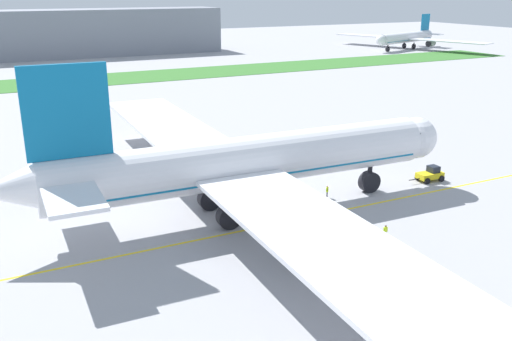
# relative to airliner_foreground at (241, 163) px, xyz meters

# --- Properties ---
(ground_plane) EXTENTS (600.00, 600.00, 0.00)m
(ground_plane) POSITION_rel_airliner_foreground_xyz_m (4.76, -3.65, -6.50)
(ground_plane) COLOR #9E9EA3
(ground_plane) RESTS_ON ground
(apron_taxi_line) EXTENTS (280.00, 0.36, 0.01)m
(apron_taxi_line) POSITION_rel_airliner_foreground_xyz_m (4.76, -4.41, -6.50)
(apron_taxi_line) COLOR yellow
(apron_taxi_line) RESTS_ON ground
(grass_median_strip) EXTENTS (320.00, 24.00, 0.10)m
(grass_median_strip) POSITION_rel_airliner_foreground_xyz_m (4.76, 113.24, -6.45)
(grass_median_strip) COLOR #38722D
(grass_median_strip) RESTS_ON ground
(airliner_foreground) EXTENTS (57.60, 91.06, 19.16)m
(airliner_foreground) POSITION_rel_airliner_foreground_xyz_m (0.00, 0.00, 0.00)
(airliner_foreground) COLOR white
(airliner_foreground) RESTS_ON ground
(pushback_tug) EXTENTS (5.56, 2.36, 2.14)m
(pushback_tug) POSITION_rel_airliner_foreground_xyz_m (29.33, -0.78, -5.54)
(pushback_tug) COLOR yellow
(pushback_tug) RESTS_ON ground
(ground_crew_wingwalker_port) EXTENTS (0.55, 0.24, 1.57)m
(ground_crew_wingwalker_port) POSITION_rel_airliner_foreground_xyz_m (11.13, -13.27, -5.55)
(ground_crew_wingwalker_port) COLOR black
(ground_crew_wingwalker_port) RESTS_ON ground
(ground_crew_marshaller_front) EXTENTS (0.48, 0.49, 1.69)m
(ground_crew_marshaller_front) POSITION_rel_airliner_foreground_xyz_m (12.39, 0.05, -5.48)
(ground_crew_marshaller_front) COLOR black
(ground_crew_marshaller_front) RESTS_ON ground
(ground_crew_wingwalker_starboard) EXTENTS (0.40, 0.58, 1.74)m
(ground_crew_wingwalker_starboard) POSITION_rel_airliner_foreground_xyz_m (3.76, 2.35, -5.45)
(ground_crew_wingwalker_starboard) COLOR black
(ground_crew_wingwalker_starboard) RESTS_ON ground
(parked_airliner_far_centre) EXTENTS (44.37, 71.99, 14.62)m
(parked_airliner_far_centre) POSITION_rel_airliner_foreground_xyz_m (147.65, 140.30, -1.54)
(parked_airliner_far_centre) COLOR white
(parked_airliner_far_centre) RESTS_ON ground
(terminal_building) EXTENTS (121.79, 20.00, 18.00)m
(terminal_building) POSITION_rel_airliner_foreground_xyz_m (8.92, 177.78, 2.50)
(terminal_building) COLOR gray
(terminal_building) RESTS_ON ground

